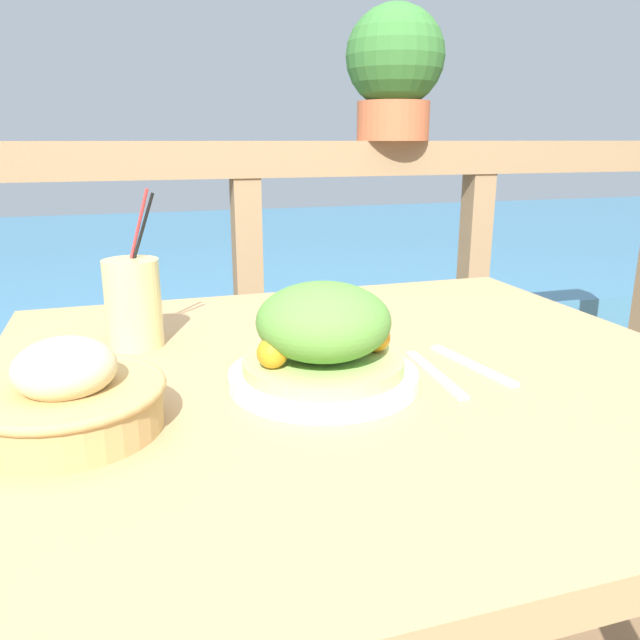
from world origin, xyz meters
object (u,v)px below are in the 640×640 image
salad_plate (324,342)px  drink_glass (133,303)px  potted_plant (395,68)px  bread_basket (68,397)px

salad_plate → drink_glass: (-0.23, 0.25, 0.01)m
salad_plate → potted_plant: bearing=61.4°
bread_basket → potted_plant: bearing=49.3°
salad_plate → potted_plant: (0.47, 0.87, 0.44)m
drink_glass → potted_plant: potted_plant is taller
potted_plant → drink_glass: bearing=-138.7°
bread_basket → potted_plant: (0.79, 0.91, 0.45)m
salad_plate → bread_basket: 0.32m
salad_plate → bread_basket: (-0.31, -0.05, -0.02)m
salad_plate → bread_basket: bearing=-171.4°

